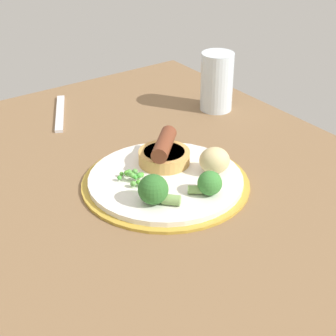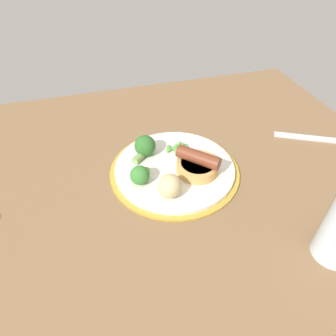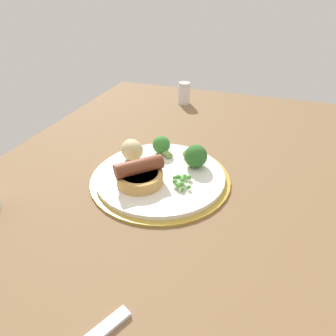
% 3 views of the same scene
% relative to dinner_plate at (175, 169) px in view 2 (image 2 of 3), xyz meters
% --- Properties ---
extents(dining_table, '(1.10, 0.80, 0.03)m').
position_rel_dinner_plate_xyz_m(dining_table, '(0.04, -0.02, -0.02)').
color(dining_table, brown).
rests_on(dining_table, ground).
extents(dinner_plate, '(0.28, 0.28, 0.01)m').
position_rel_dinner_plate_xyz_m(dinner_plate, '(0.00, 0.00, 0.00)').
color(dinner_plate, '#B79333').
rests_on(dinner_plate, dining_table).
extents(sausage_pudding, '(0.09, 0.09, 0.05)m').
position_rel_dinner_plate_xyz_m(sausage_pudding, '(-0.04, 0.03, 0.03)').
color(sausage_pudding, tan).
rests_on(sausage_pudding, dinner_plate).
extents(pea_pile, '(0.05, 0.04, 0.02)m').
position_rel_dinner_plate_xyz_m(pea_pile, '(-0.02, -0.05, 0.02)').
color(pea_pile, '#55983D').
rests_on(pea_pile, dinner_plate).
extents(broccoli_floret_near, '(0.05, 0.05, 0.04)m').
position_rel_dinner_plate_xyz_m(broccoli_floret_near, '(0.08, 0.03, 0.03)').
color(broccoli_floret_near, '#387A33').
rests_on(broccoli_floret_near, dinner_plate).
extents(broccoli_floret_far, '(0.06, 0.06, 0.05)m').
position_rel_dinner_plate_xyz_m(broccoli_floret_far, '(0.05, -0.06, 0.03)').
color(broccoli_floret_far, '#2D6628').
rests_on(broccoli_floret_far, dinner_plate).
extents(potato_chunk_0, '(0.07, 0.07, 0.05)m').
position_rel_dinner_plate_xyz_m(potato_chunk_0, '(0.03, 0.08, 0.03)').
color(potato_chunk_0, '#CCB77F').
rests_on(potato_chunk_0, dinner_plate).
extents(fork, '(0.17, 0.10, 0.01)m').
position_rel_dinner_plate_xyz_m(fork, '(-0.36, -0.02, -0.00)').
color(fork, silver).
rests_on(fork, dining_table).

